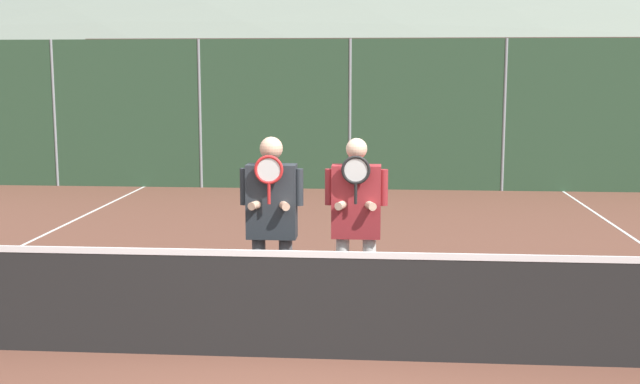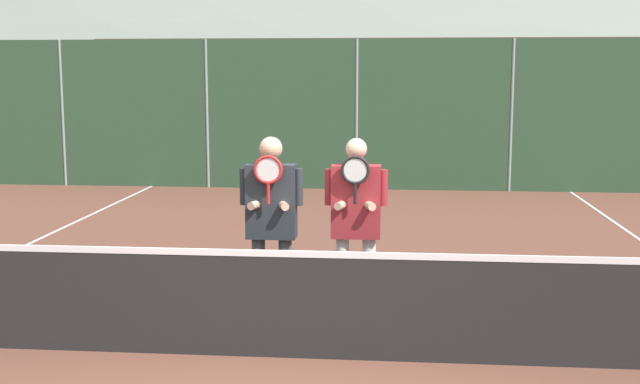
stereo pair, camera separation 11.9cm
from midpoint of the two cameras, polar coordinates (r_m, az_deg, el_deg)
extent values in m
plane|color=brown|center=(7.16, -1.06, -11.71)|extent=(120.00, 120.00, 0.00)
ellipsoid|color=gray|center=(55.55, 4.62, 5.97)|extent=(90.65, 50.36, 17.63)
cube|color=beige|center=(25.02, 6.15, 6.30)|extent=(16.99, 5.00, 3.04)
cube|color=brown|center=(25.02, 6.21, 10.19)|extent=(17.49, 5.50, 0.36)
cylinder|color=gray|center=(18.39, -17.65, 5.35)|extent=(0.06, 0.06, 3.16)
cylinder|color=gray|center=(17.39, -7.84, 5.51)|extent=(0.06, 0.06, 3.16)
cylinder|color=gray|center=(16.95, 2.82, 5.50)|extent=(0.06, 0.06, 3.16)
cylinder|color=gray|center=(17.11, 13.65, 5.30)|extent=(0.06, 0.06, 3.16)
cube|color=#2D4C33|center=(16.95, 2.82, 5.50)|extent=(19.24, 0.02, 3.16)
cube|color=black|center=(7.02, -1.07, -8.23)|extent=(11.83, 0.02, 0.91)
cube|color=white|center=(6.90, -1.08, -4.43)|extent=(11.83, 0.03, 0.06)
cylinder|color=#56565B|center=(7.85, -3.93, -6.46)|extent=(0.13, 0.13, 0.90)
cylinder|color=#56565B|center=(7.82, -2.03, -6.52)|extent=(0.13, 0.13, 0.90)
cube|color=#282D33|center=(7.66, -3.03, -0.66)|extent=(0.47, 0.22, 0.71)
sphere|color=tan|center=(7.60, -3.06, 3.13)|extent=(0.22, 0.22, 0.22)
cylinder|color=#282D33|center=(7.69, -4.98, 0.40)|extent=(0.08, 0.08, 0.35)
cylinder|color=#282D33|center=(7.61, -1.08, 0.35)|extent=(0.08, 0.08, 0.35)
cylinder|color=tan|center=(7.60, -4.02, -0.87)|extent=(0.16, 0.27, 0.08)
cylinder|color=tan|center=(7.56, -2.24, -0.90)|extent=(0.16, 0.27, 0.08)
cylinder|color=red|center=(7.47, -3.24, -0.09)|extent=(0.03, 0.03, 0.20)
torus|color=red|center=(7.44, -3.25, 1.60)|extent=(0.27, 0.03, 0.27)
cylinder|color=silver|center=(7.44, -3.25, 1.60)|extent=(0.22, 0.00, 0.22)
cylinder|color=white|center=(7.90, 2.03, -6.39)|extent=(0.13, 0.13, 0.89)
cylinder|color=white|center=(7.89, 3.92, -6.43)|extent=(0.13, 0.13, 0.89)
cube|color=maroon|center=(7.73, 3.02, -0.68)|extent=(0.47, 0.22, 0.71)
sphere|color=#DBB293|center=(7.66, 3.05, 3.09)|extent=(0.20, 0.20, 0.20)
cylinder|color=maroon|center=(7.72, 1.09, 0.36)|extent=(0.08, 0.08, 0.35)
cylinder|color=maroon|center=(7.70, 4.97, 0.31)|extent=(0.08, 0.08, 0.35)
cylinder|color=#DBB293|center=(7.65, 2.11, -0.89)|extent=(0.16, 0.27, 0.08)
cylinder|color=#DBB293|center=(7.64, 3.87, -0.92)|extent=(0.16, 0.27, 0.08)
cylinder|color=black|center=(7.53, 2.97, -0.11)|extent=(0.03, 0.03, 0.20)
torus|color=black|center=(7.50, 2.98, 1.57)|extent=(0.27, 0.03, 0.27)
cylinder|color=silver|center=(7.50, 2.98, 1.57)|extent=(0.23, 0.00, 0.23)
cube|color=navy|center=(20.81, -14.77, 3.30)|extent=(4.59, 1.73, 0.75)
cube|color=#2D3842|center=(20.77, -14.84, 5.19)|extent=(2.52, 1.59, 0.62)
cylinder|color=black|center=(19.54, -11.51, 1.98)|extent=(0.60, 0.16, 0.60)
cylinder|color=black|center=(21.23, -10.13, 2.53)|extent=(0.60, 0.16, 0.60)
cylinder|color=black|center=(20.61, -19.47, 1.99)|extent=(0.60, 0.16, 0.60)
cylinder|color=black|center=(22.22, -17.57, 2.52)|extent=(0.60, 0.16, 0.60)
cube|color=silver|center=(19.91, -0.42, 3.49)|extent=(4.48, 1.73, 0.84)
cube|color=#2D3842|center=(19.86, -0.42, 5.69)|extent=(2.47, 1.59, 0.69)
cylinder|color=black|center=(18.99, 3.69, 1.94)|extent=(0.60, 0.16, 0.60)
cylinder|color=black|center=(20.74, 3.84, 2.50)|extent=(0.60, 0.16, 0.60)
cylinder|color=black|center=(19.29, -4.99, 2.03)|extent=(0.60, 0.16, 0.60)
cylinder|color=black|center=(21.02, -4.13, 2.58)|extent=(0.60, 0.16, 0.60)
cube|color=maroon|center=(19.67, 14.05, 3.09)|extent=(4.23, 1.89, 0.79)
cube|color=#2D3842|center=(19.62, 14.13, 5.18)|extent=(2.33, 1.74, 0.65)
cylinder|color=black|center=(19.03, 18.53, 1.53)|extent=(0.60, 0.16, 0.60)
cylinder|color=black|center=(20.90, 17.35, 2.18)|extent=(0.60, 0.16, 0.60)
cylinder|color=black|center=(18.60, 10.25, 1.68)|extent=(0.60, 0.16, 0.60)
cylinder|color=black|center=(20.51, 9.81, 2.33)|extent=(0.60, 0.16, 0.60)
camera|label=1|loc=(0.06, -89.57, 0.07)|focal=45.00mm
camera|label=2|loc=(0.06, 90.43, -0.07)|focal=45.00mm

